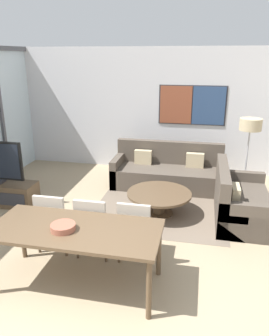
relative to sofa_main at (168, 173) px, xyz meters
name	(u,v)px	position (x,y,z in m)	size (l,w,h in m)	color
ground_plane	(79,330)	(-0.43, -4.03, -0.29)	(24.00, 24.00, 0.00)	#9E896B
wall_back	(157,110)	(-0.41, 1.09, 1.12)	(7.36, 0.09, 2.80)	silver
area_rug	(159,213)	(0.00, -1.33, -0.28)	(2.31, 1.68, 0.01)	#706051
sofa_main	(168,173)	(0.00, 0.00, 0.00)	(2.25, 0.86, 0.90)	#51473D
sofa_side	(237,203)	(1.30, -1.23, 0.00)	(0.86, 1.56, 0.90)	#51473D
coffee_table	(159,198)	(0.00, -1.33, 0.02)	(1.10, 1.10, 0.40)	brown
dining_table	(75,233)	(-0.70, -3.35, 0.40)	(1.96, 0.86, 0.75)	brown
dining_chair_left	(54,217)	(-1.27, -2.72, 0.22)	(0.46, 0.46, 0.87)	#B2A899
dining_chair_centre	(93,222)	(-0.70, -2.73, 0.22)	(0.46, 0.46, 0.87)	#B2A899
dining_chair_right	(136,225)	(-0.13, -2.71, 0.22)	(0.46, 0.46, 0.87)	#B2A899
fruit_bowl	(63,227)	(-0.81, -3.42, 0.51)	(0.28, 0.28, 0.07)	#995642
floor_lamp	(250,129)	(1.52, -0.13, 1.03)	(0.40, 0.40, 1.51)	#2D2D33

